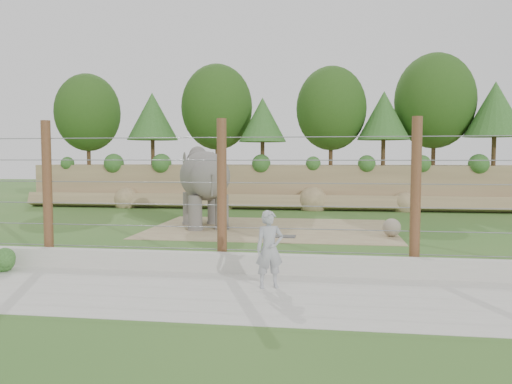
# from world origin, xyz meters

# --- Properties ---
(ground) EXTENTS (90.00, 90.00, 0.00)m
(ground) POSITION_xyz_m (0.00, 0.00, 0.00)
(ground) COLOR #356726
(ground) RESTS_ON ground
(back_embankment) EXTENTS (30.00, 5.52, 8.77)m
(back_embankment) POSITION_xyz_m (0.59, 12.68, 3.97)
(back_embankment) COLOR #86704E
(back_embankment) RESTS_ON ground
(dirt_patch) EXTENTS (10.00, 7.00, 0.02)m
(dirt_patch) POSITION_xyz_m (0.50, 3.00, 0.01)
(dirt_patch) COLOR #967956
(dirt_patch) RESTS_ON ground
(drain_grate) EXTENTS (1.00, 0.60, 0.03)m
(drain_grate) POSITION_xyz_m (1.14, 0.85, 0.04)
(drain_grate) COLOR #262628
(drain_grate) RESTS_ON dirt_patch
(elephant) EXTENTS (3.31, 4.54, 3.38)m
(elephant) POSITION_xyz_m (-2.35, 3.09, 1.69)
(elephant) COLOR #635D57
(elephant) RESTS_ON ground
(stone_ball) EXTENTS (0.67, 0.67, 0.67)m
(stone_ball) POSITION_xyz_m (5.19, 1.49, 0.36)
(stone_ball) COLOR gray
(stone_ball) RESTS_ON dirt_patch
(retaining_wall) EXTENTS (26.00, 0.35, 0.50)m
(retaining_wall) POSITION_xyz_m (0.00, -5.00, 0.25)
(retaining_wall) COLOR beige
(retaining_wall) RESTS_ON ground
(walkway) EXTENTS (26.00, 4.00, 0.01)m
(walkway) POSITION_xyz_m (0.00, -7.00, 0.01)
(walkway) COLOR beige
(walkway) RESTS_ON ground
(barrier_fence) EXTENTS (20.26, 0.26, 4.00)m
(barrier_fence) POSITION_xyz_m (0.00, -4.50, 2.00)
(barrier_fence) COLOR #552A1D
(barrier_fence) RESTS_ON ground
(zookeeper) EXTENTS (0.75, 0.62, 1.76)m
(zookeeper) POSITION_xyz_m (1.50, -6.38, 0.89)
(zookeeper) COLOR #A9ADB2
(zookeeper) RESTS_ON walkway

